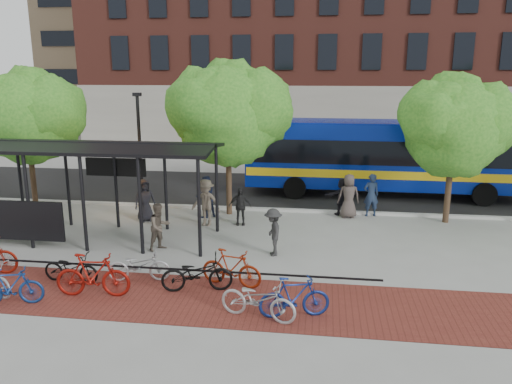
# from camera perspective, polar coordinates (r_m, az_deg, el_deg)

# --- Properties ---
(ground) EXTENTS (160.00, 160.00, 0.00)m
(ground) POSITION_cam_1_polar(r_m,az_deg,el_deg) (18.17, 4.33, -5.72)
(ground) COLOR #9E9E99
(ground) RESTS_ON ground
(asphalt_street) EXTENTS (160.00, 8.00, 0.01)m
(asphalt_street) POSITION_cam_1_polar(r_m,az_deg,el_deg) (25.85, 5.45, 0.14)
(asphalt_street) COLOR black
(asphalt_street) RESTS_ON ground
(curb) EXTENTS (160.00, 0.25, 0.12)m
(curb) POSITION_cam_1_polar(r_m,az_deg,el_deg) (21.97, 4.99, -2.13)
(curb) COLOR #B7B7B2
(curb) RESTS_ON ground
(brick_strip) EXTENTS (24.00, 3.00, 0.01)m
(brick_strip) POSITION_cam_1_polar(r_m,az_deg,el_deg) (13.85, -5.49, -12.15)
(brick_strip) COLOR maroon
(brick_strip) RESTS_ON ground
(bike_rack_rail) EXTENTS (12.00, 0.05, 0.95)m
(bike_rack_rail) POSITION_cam_1_polar(r_m,az_deg,el_deg) (14.97, -9.62, -10.26)
(bike_rack_rail) COLOR black
(bike_rack_rail) RESTS_ON ground
(building_brick) EXTENTS (55.00, 14.00, 20.00)m
(building_brick) POSITION_cam_1_polar(r_m,az_deg,el_deg) (44.23, 20.62, 18.00)
(building_brick) COLOR brown
(building_brick) RESTS_ON ground
(bus_shelter) EXTENTS (10.60, 3.07, 3.60)m
(bus_shelter) POSITION_cam_1_polar(r_m,az_deg,el_deg) (19.21, -20.64, 3.74)
(bus_shelter) COLOR black
(bus_shelter) RESTS_ON ground
(tree_a) EXTENTS (4.90, 4.00, 6.18)m
(tree_a) POSITION_cam_1_polar(r_m,az_deg,el_deg) (24.25, -24.56, 8.24)
(tree_a) COLOR #382619
(tree_a) RESTS_ON ground
(tree_b) EXTENTS (5.15, 4.20, 6.47)m
(tree_b) POSITION_cam_1_polar(r_m,az_deg,el_deg) (20.89, -2.94, 9.36)
(tree_b) COLOR #382619
(tree_b) RESTS_ON ground
(tree_c) EXTENTS (4.66, 3.80, 5.92)m
(tree_c) POSITION_cam_1_polar(r_m,az_deg,el_deg) (21.19, 21.94, 7.36)
(tree_c) COLOR #382619
(tree_c) RESTS_ON ground
(lamp_post_left) EXTENTS (0.35, 0.20, 5.12)m
(lamp_post_left) POSITION_cam_1_polar(r_m,az_deg,el_deg) (22.44, -13.13, 4.92)
(lamp_post_left) COLOR black
(lamp_post_left) RESTS_ON ground
(bus) EXTENTS (13.58, 3.39, 3.65)m
(bus) POSITION_cam_1_polar(r_m,az_deg,el_deg) (25.30, 14.62, 4.30)
(bus) COLOR #082095
(bus) RESTS_ON ground
(bike_3) EXTENTS (1.80, 0.91, 1.04)m
(bike_3) POSITION_cam_1_polar(r_m,az_deg,el_deg) (14.80, -26.32, -9.65)
(bike_3) COLOR navy
(bike_3) RESTS_ON ground
(bike_4) EXTENTS (1.72, 0.69, 0.89)m
(bike_4) POSITION_cam_1_polar(r_m,az_deg,el_deg) (15.65, -20.39, -8.11)
(bike_4) COLOR black
(bike_4) RESTS_ON ground
(bike_5) EXTENTS (2.10, 0.77, 1.24)m
(bike_5) POSITION_cam_1_polar(r_m,az_deg,el_deg) (14.44, -18.16, -9.03)
(bike_5) COLOR maroon
(bike_5) RESTS_ON ground
(bike_6) EXTENTS (1.91, 0.97, 0.96)m
(bike_6) POSITION_cam_1_polar(r_m,az_deg,el_deg) (15.15, -13.25, -8.17)
(bike_6) COLOR #9C9C9E
(bike_6) RESTS_ON ground
(bike_8) EXTENTS (2.10, 1.11, 1.05)m
(bike_8) POSITION_cam_1_polar(r_m,az_deg,el_deg) (14.19, -6.77, -9.23)
(bike_8) COLOR black
(bike_8) RESTS_ON ground
(bike_9) EXTENTS (1.89, 0.90, 1.10)m
(bike_9) POSITION_cam_1_polar(r_m,az_deg,el_deg) (14.42, -2.83, -8.66)
(bike_9) COLOR maroon
(bike_9) RESTS_ON ground
(bike_10) EXTENTS (2.12, 1.21, 1.06)m
(bike_10) POSITION_cam_1_polar(r_m,az_deg,el_deg) (12.61, 0.24, -12.16)
(bike_10) COLOR #A2A2A5
(bike_10) RESTS_ON ground
(bike_11) EXTENTS (1.87, 0.94, 1.08)m
(bike_11) POSITION_cam_1_polar(r_m,az_deg,el_deg) (12.72, 4.40, -11.90)
(bike_11) COLOR navy
(bike_11) RESTS_ON ground
(pedestrian_0) EXTENTS (1.03, 0.94, 1.76)m
(pedestrian_0) POSITION_cam_1_polar(r_m,az_deg,el_deg) (20.89, -12.58, -0.91)
(pedestrian_0) COLOR black
(pedestrian_0) RESTS_ON ground
(pedestrian_2) EXTENTS (1.09, 1.08, 1.77)m
(pedestrian_2) POSITION_cam_1_polar(r_m,az_deg,el_deg) (21.00, -5.79, -0.56)
(pedestrian_2) COLOR #1A223D
(pedestrian_2) RESTS_ON ground
(pedestrian_3) EXTENTS (1.33, 0.93, 1.88)m
(pedestrian_3) POSITION_cam_1_polar(r_m,az_deg,el_deg) (19.85, -5.74, -1.23)
(pedestrian_3) COLOR brown
(pedestrian_3) RESTS_ON ground
(pedestrian_4) EXTENTS (0.95, 0.51, 1.54)m
(pedestrian_4) POSITION_cam_1_polar(r_m,az_deg,el_deg) (19.92, -1.83, -1.63)
(pedestrian_4) COLOR black
(pedestrian_4) RESTS_ON ground
(pedestrian_5) EXTENTS (1.56, 0.83, 1.61)m
(pedestrian_5) POSITION_cam_1_polar(r_m,az_deg,el_deg) (21.58, 9.85, -0.53)
(pedestrian_5) COLOR black
(pedestrian_5) RESTS_ON ground
(pedestrian_6) EXTENTS (0.98, 0.71, 1.86)m
(pedestrian_6) POSITION_cam_1_polar(r_m,az_deg,el_deg) (21.22, 10.54, -0.45)
(pedestrian_6) COLOR #463C38
(pedestrian_6) RESTS_ON ground
(pedestrian_7) EXTENTS (0.75, 0.58, 1.83)m
(pedestrian_7) POSITION_cam_1_polar(r_m,az_deg,el_deg) (21.63, 13.02, -0.34)
(pedestrian_7) COLOR #1E2C46
(pedestrian_7) RESTS_ON ground
(pedestrian_8) EXTENTS (0.99, 1.02, 1.65)m
(pedestrian_8) POSITION_cam_1_polar(r_m,az_deg,el_deg) (17.44, -10.97, -3.92)
(pedestrian_8) COLOR #51473C
(pedestrian_8) RESTS_ON ground
(pedestrian_9) EXTENTS (0.83, 1.15, 1.61)m
(pedestrian_9) POSITION_cam_1_polar(r_m,az_deg,el_deg) (16.65, 1.96, -4.61)
(pedestrian_9) COLOR #282828
(pedestrian_9) RESTS_ON ground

